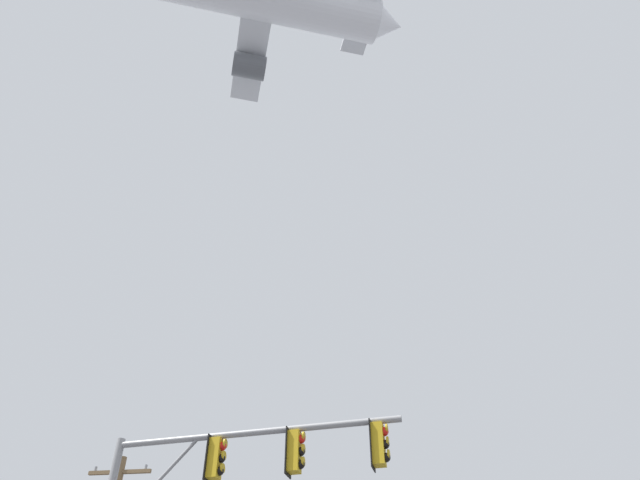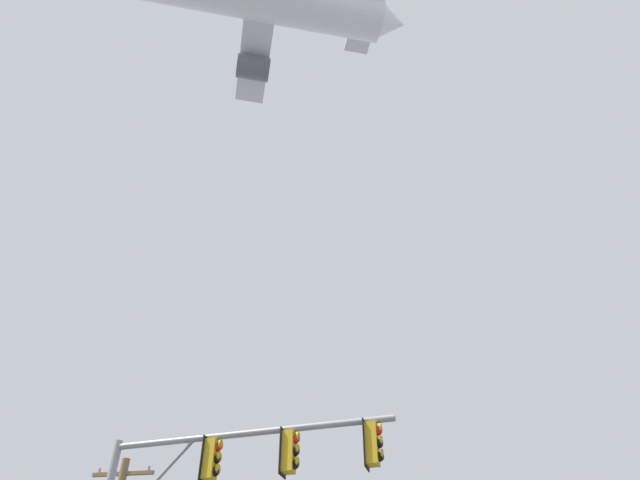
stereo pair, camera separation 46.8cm
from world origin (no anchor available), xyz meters
The scene contains 0 objects.
Camera 1 is at (0.57, -4.78, 1.79)m, focal length 31.83 mm.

